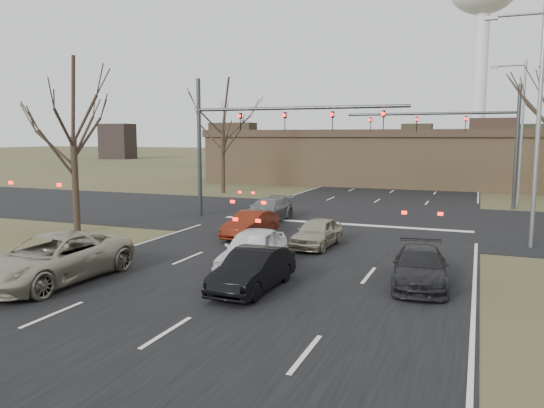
{
  "coord_description": "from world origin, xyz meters",
  "views": [
    {
      "loc": [
        6.81,
        -14.46,
        4.7
      ],
      "look_at": [
        -0.85,
        5.13,
        2.0
      ],
      "focal_mm": 35.0,
      "sensor_mm": 36.0,
      "label": 1
    }
  ],
  "objects_px": {
    "streetlight_right_near": "(534,114)",
    "streetlight_right_far": "(520,123)",
    "mast_arm_near": "(250,129)",
    "mast_arm_far": "(471,131)",
    "car_grey_ahead": "(268,210)",
    "car_silver_ahead": "(317,232)",
    "water_tower": "(484,0)",
    "car_silver_suv": "(53,259)",
    "car_white_sedan": "(253,249)",
    "car_black_hatch": "(253,270)",
    "car_charcoal_sedan": "(420,267)",
    "car_red_ahead": "(251,224)",
    "building": "(425,158)"
  },
  "relations": [
    {
      "from": "car_silver_ahead",
      "to": "car_white_sedan",
      "type": "bearing_deg",
      "value": -99.63
    },
    {
      "from": "mast_arm_far",
      "to": "streetlight_right_far",
      "type": "relative_size",
      "value": 1.11
    },
    {
      "from": "car_silver_suv",
      "to": "car_silver_ahead",
      "type": "bearing_deg",
      "value": 54.48
    },
    {
      "from": "mast_arm_near",
      "to": "car_white_sedan",
      "type": "height_order",
      "value": "mast_arm_near"
    },
    {
      "from": "mast_arm_far",
      "to": "car_silver_ahead",
      "type": "distance_m",
      "value": 17.59
    },
    {
      "from": "mast_arm_near",
      "to": "streetlight_right_far",
      "type": "distance_m",
      "value": 20.2
    },
    {
      "from": "car_black_hatch",
      "to": "water_tower",
      "type": "bearing_deg",
      "value": 89.46
    },
    {
      "from": "water_tower",
      "to": "mast_arm_near",
      "type": "bearing_deg",
      "value": -95.99
    },
    {
      "from": "car_grey_ahead",
      "to": "mast_arm_far",
      "type": "bearing_deg",
      "value": 47.67
    },
    {
      "from": "water_tower",
      "to": "car_silver_ahead",
      "type": "xyz_separation_m",
      "value": [
        -5.5,
        -113.05,
        -34.85
      ]
    },
    {
      "from": "car_silver_suv",
      "to": "car_red_ahead",
      "type": "height_order",
      "value": "car_silver_suv"
    },
    {
      "from": "streetlight_right_near",
      "to": "car_red_ahead",
      "type": "bearing_deg",
      "value": -169.76
    },
    {
      "from": "car_red_ahead",
      "to": "car_silver_ahead",
      "type": "xyz_separation_m",
      "value": [
        3.5,
        -0.92,
        0.01
      ]
    },
    {
      "from": "mast_arm_near",
      "to": "mast_arm_far",
      "type": "height_order",
      "value": "same"
    },
    {
      "from": "streetlight_right_near",
      "to": "mast_arm_near",
      "type": "bearing_deg",
      "value": 167.95
    },
    {
      "from": "mast_arm_near",
      "to": "car_grey_ahead",
      "type": "distance_m",
      "value": 4.63
    },
    {
      "from": "car_silver_suv",
      "to": "car_red_ahead",
      "type": "distance_m",
      "value": 9.78
    },
    {
      "from": "car_black_hatch",
      "to": "car_charcoal_sedan",
      "type": "xyz_separation_m",
      "value": [
        4.72,
        2.37,
        -0.04
      ]
    },
    {
      "from": "car_silver_suv",
      "to": "car_charcoal_sedan",
      "type": "bearing_deg",
      "value": 20.99
    },
    {
      "from": "streetlight_right_near",
      "to": "car_grey_ahead",
      "type": "height_order",
      "value": "streetlight_right_near"
    },
    {
      "from": "mast_arm_near",
      "to": "water_tower",
      "type": "bearing_deg",
      "value": 84.01
    },
    {
      "from": "building",
      "to": "car_black_hatch",
      "type": "bearing_deg",
      "value": -92.26
    },
    {
      "from": "water_tower",
      "to": "streetlight_right_far",
      "type": "xyz_separation_m",
      "value": [
        3.32,
        -93.0,
        -29.88
      ]
    },
    {
      "from": "car_silver_ahead",
      "to": "streetlight_right_near",
      "type": "bearing_deg",
      "value": 22.83
    },
    {
      "from": "car_grey_ahead",
      "to": "car_black_hatch",
      "type": "bearing_deg",
      "value": -68.31
    },
    {
      "from": "car_red_ahead",
      "to": "car_silver_suv",
      "type": "bearing_deg",
      "value": -103.19
    },
    {
      "from": "mast_arm_near",
      "to": "mast_arm_far",
      "type": "relative_size",
      "value": 1.09
    },
    {
      "from": "water_tower",
      "to": "car_silver_suv",
      "type": "xyz_separation_m",
      "value": [
        -11.86,
        -121.49,
        -34.69
      ]
    },
    {
      "from": "car_grey_ahead",
      "to": "water_tower",
      "type": "bearing_deg",
      "value": 86.48
    },
    {
      "from": "mast_arm_near",
      "to": "car_charcoal_sedan",
      "type": "height_order",
      "value": "mast_arm_near"
    },
    {
      "from": "mast_arm_near",
      "to": "car_black_hatch",
      "type": "xyz_separation_m",
      "value": [
        5.73,
        -12.93,
        -4.44
      ]
    },
    {
      "from": "car_white_sedan",
      "to": "car_silver_ahead",
      "type": "xyz_separation_m",
      "value": [
        1.0,
        4.58,
        -0.11
      ]
    },
    {
      "from": "streetlight_right_far",
      "to": "car_grey_ahead",
      "type": "distance_m",
      "value": 20.3
    },
    {
      "from": "mast_arm_far",
      "to": "car_white_sedan",
      "type": "relative_size",
      "value": 2.61
    },
    {
      "from": "water_tower",
      "to": "car_black_hatch",
      "type": "distance_m",
      "value": 125.01
    },
    {
      "from": "car_white_sedan",
      "to": "car_black_hatch",
      "type": "height_order",
      "value": "car_white_sedan"
    },
    {
      "from": "streetlight_right_far",
      "to": "car_white_sedan",
      "type": "relative_size",
      "value": 2.34
    },
    {
      "from": "water_tower",
      "to": "car_silver_suv",
      "type": "relative_size",
      "value": 7.93
    },
    {
      "from": "streetlight_right_near",
      "to": "car_silver_suv",
      "type": "relative_size",
      "value": 1.78
    },
    {
      "from": "building",
      "to": "streetlight_right_far",
      "type": "xyz_separation_m",
      "value": [
        7.32,
        -11.0,
        2.92
      ]
    },
    {
      "from": "car_grey_ahead",
      "to": "car_charcoal_sedan",
      "type": "bearing_deg",
      "value": -45.71
    },
    {
      "from": "car_grey_ahead",
      "to": "streetlight_right_near",
      "type": "bearing_deg",
      "value": -9.24
    },
    {
      "from": "mast_arm_near",
      "to": "car_red_ahead",
      "type": "relative_size",
      "value": 3.27
    },
    {
      "from": "car_silver_suv",
      "to": "car_silver_ahead",
      "type": "xyz_separation_m",
      "value": [
        6.36,
        8.44,
        -0.16
      ]
    },
    {
      "from": "mast_arm_far",
      "to": "car_black_hatch",
      "type": "relative_size",
      "value": 2.88
    },
    {
      "from": "streetlight_right_far",
      "to": "car_black_hatch",
      "type": "distance_m",
      "value": 28.77
    },
    {
      "from": "streetlight_right_near",
      "to": "streetlight_right_far",
      "type": "xyz_separation_m",
      "value": [
        0.5,
        17.0,
        0.0
      ]
    },
    {
      "from": "streetlight_right_near",
      "to": "car_charcoal_sedan",
      "type": "distance_m",
      "value": 9.75
    },
    {
      "from": "car_white_sedan",
      "to": "car_grey_ahead",
      "type": "xyz_separation_m",
      "value": [
        -3.5,
        10.13,
        -0.09
      ]
    },
    {
      "from": "water_tower",
      "to": "mast_arm_near",
      "type": "height_order",
      "value": "water_tower"
    }
  ]
}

